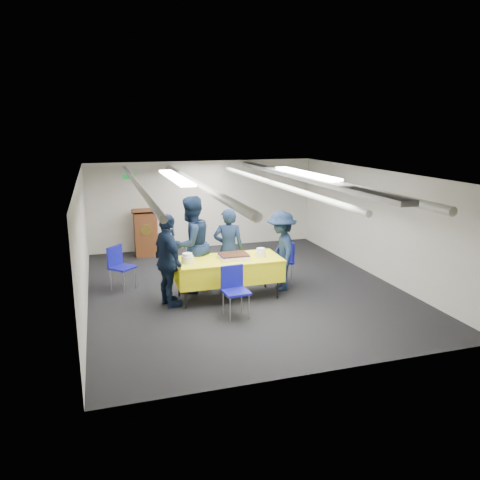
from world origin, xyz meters
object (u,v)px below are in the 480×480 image
object	(u,v)px
podium	(146,231)
sailor_b	(191,245)
sailor_c	(168,261)
sailor_d	(281,251)
chair_near	(234,286)
sailor_a	(229,249)
sheet_cake	(234,256)
chair_left	(119,263)
chair_right	(285,257)
serving_table	(228,269)

from	to	relation	value
podium	sailor_b	bearing A→B (deg)	-78.71
sailor_c	sailor_d	bearing A→B (deg)	-98.75
chair_near	sailor_a	xyz separation A→B (m)	(0.27, 1.33, 0.29)
sheet_cake	chair_left	xyz separation A→B (m)	(-2.04, 1.15, -0.29)
sailor_d	chair_right	bearing A→B (deg)	158.62
sailor_c	sailor_b	bearing A→B (deg)	-54.21
sheet_cake	sailor_c	xyz separation A→B (m)	(-1.23, -0.07, 0.03)
chair_near	sailor_b	size ratio (longest dim) A/B	0.46
sailor_b	sailor_a	bearing A→B (deg)	141.52
podium	sailor_c	size ratio (longest dim) A/B	0.74
chair_near	sailor_d	xyz separation A→B (m)	(1.26, 0.99, 0.26)
podium	sailor_d	world-z (taller)	sailor_d
sailor_b	sailor_d	distance (m)	1.77
sheet_cake	chair_right	bearing A→B (deg)	23.72
sailor_d	sailor_b	bearing A→B (deg)	-93.40
podium	sailor_a	size ratio (longest dim) A/B	0.76
sailor_c	chair_left	bearing A→B (deg)	18.99
sailor_a	sailor_c	distance (m)	1.39
sailor_b	chair_near	bearing A→B (deg)	76.46
chair_near	sailor_a	distance (m)	1.38
podium	sailor_a	distance (m)	3.29
sheet_cake	sailor_a	xyz separation A→B (m)	(0.04, 0.50, 0.01)
sheet_cake	chair_near	world-z (taller)	chair_near
serving_table	chair_left	xyz separation A→B (m)	(-1.94, 1.12, -0.03)
serving_table	chair_near	xyz separation A→B (m)	(-0.13, -0.86, -0.03)
serving_table	chair_left	size ratio (longest dim) A/B	2.30
sailor_a	sheet_cake	bearing A→B (deg)	103.30
chair_left	sailor_c	distance (m)	1.50
serving_table	chair_right	distance (m)	1.47
serving_table	podium	xyz separation A→B (m)	(-1.17, 3.48, 0.05)
serving_table	sailor_c	world-z (taller)	sailor_c
chair_right	sailor_c	world-z (taller)	sailor_c
sailor_d	sheet_cake	bearing A→B (deg)	-70.30
chair_right	sailor_c	distance (m)	2.60
podium	sailor_b	distance (m)	3.00
sailor_b	sheet_cake	bearing A→B (deg)	107.96
serving_table	chair_near	size ratio (longest dim) A/B	2.30
sailor_b	sailor_c	xyz separation A→B (m)	(-0.54, -0.66, -0.10)
serving_table	sailor_d	size ratio (longest dim) A/B	1.26
sheet_cake	sailor_a	bearing A→B (deg)	85.33
podium	chair_near	distance (m)	4.46
sheet_cake	sailor_c	bearing A→B (deg)	-176.96
chair_near	chair_right	bearing A→B (deg)	42.64
serving_table	podium	distance (m)	3.67
serving_table	sailor_b	world-z (taller)	sailor_b
sheet_cake	sailor_d	xyz separation A→B (m)	(1.03, 0.17, -0.02)
serving_table	sailor_d	world-z (taller)	sailor_d
chair_right	sailor_b	world-z (taller)	sailor_b
chair_near	chair_left	distance (m)	2.68
sheet_cake	chair_left	bearing A→B (deg)	150.58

